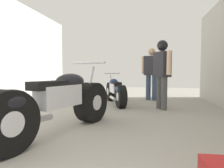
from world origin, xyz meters
TOP-DOWN VIEW (x-y plane):
  - ground_plane at (0.00, 3.18)m, footprint 15.26×15.26m
  - motorcycle_maroon_cruiser at (-0.47, 1.95)m, footprint 1.02×2.26m
  - motorcycle_black_naked at (-0.10, 4.69)m, footprint 0.92×1.78m
  - mechanic_in_blue at (0.90, 5.66)m, footprint 0.66×0.35m
  - mechanic_with_helmet at (1.12, 4.16)m, footprint 0.41×0.61m

SIDE VIEW (x-z plane):
  - ground_plane at x=0.00m, z-range 0.00..0.00m
  - motorcycle_black_naked at x=-0.10m, z-range -0.07..0.80m
  - motorcycle_maroon_cruiser at x=-0.47m, z-range -0.09..0.98m
  - mechanic_in_blue at x=0.90m, z-range 0.11..1.75m
  - mechanic_with_helmet at x=1.12m, z-range 0.16..1.80m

